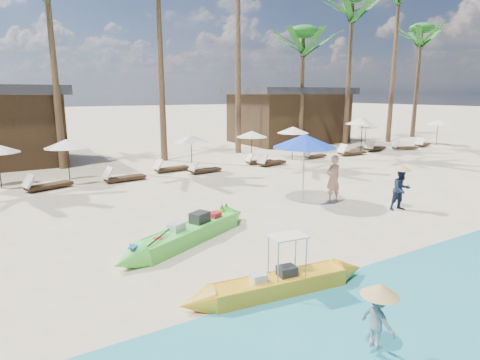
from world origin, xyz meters
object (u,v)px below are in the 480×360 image
tourist (333,179)px  blue_umbrella (305,141)px  yellow_canoe (279,284)px  green_canoe (189,233)px

tourist → blue_umbrella: size_ratio=0.70×
yellow_canoe → blue_umbrella: 7.19m
green_canoe → blue_umbrella: (5.11, 1.46, 2.00)m
tourist → blue_umbrella: (-1.01, 0.46, 1.38)m
green_canoe → blue_umbrella: bearing=-8.9°
green_canoe → blue_umbrella: blue_umbrella is taller
tourist → blue_umbrella: blue_umbrella is taller
green_canoe → tourist: size_ratio=3.00×
yellow_canoe → tourist: size_ratio=2.63×
yellow_canoe → tourist: 7.36m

